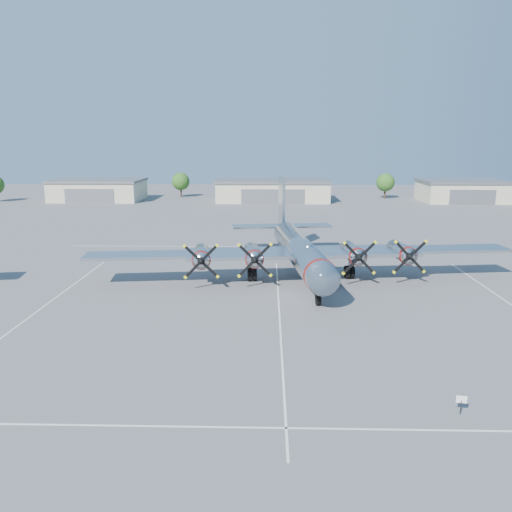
{
  "coord_description": "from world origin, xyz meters",
  "views": [
    {
      "loc": [
        -1.02,
        -46.15,
        15.17
      ],
      "look_at": [
        -2.33,
        5.31,
        3.2
      ],
      "focal_mm": 35.0,
      "sensor_mm": 36.0,
      "label": 1
    }
  ],
  "objects_px": {
    "hangar_west": "(98,190)",
    "main_bomber_b29": "(298,275)",
    "info_placard": "(461,401)",
    "tree_east": "(385,183)",
    "hangar_center": "(273,190)",
    "tree_west": "(181,181)",
    "hangar_east": "(462,191)"
  },
  "relations": [
    {
      "from": "hangar_west",
      "to": "main_bomber_b29",
      "type": "xyz_separation_m",
      "value": [
        47.4,
        -72.42,
        -2.71
      ]
    },
    {
      "from": "hangar_east",
      "to": "info_placard",
      "type": "height_order",
      "value": "hangar_east"
    },
    {
      "from": "hangar_center",
      "to": "tree_west",
      "type": "height_order",
      "value": "tree_west"
    },
    {
      "from": "tree_east",
      "to": "info_placard",
      "type": "height_order",
      "value": "tree_east"
    },
    {
      "from": "hangar_west",
      "to": "tree_west",
      "type": "bearing_deg",
      "value": 21.89
    },
    {
      "from": "tree_east",
      "to": "info_placard",
      "type": "relative_size",
      "value": 5.89
    },
    {
      "from": "hangar_east",
      "to": "tree_west",
      "type": "xyz_separation_m",
      "value": [
        -73.0,
        8.04,
        1.51
      ]
    },
    {
      "from": "tree_east",
      "to": "hangar_west",
      "type": "bearing_deg",
      "value": -175.4
    },
    {
      "from": "hangar_west",
      "to": "hangar_east",
      "type": "xyz_separation_m",
      "value": [
        93.0,
        0.0,
        0.0
      ]
    },
    {
      "from": "hangar_center",
      "to": "main_bomber_b29",
      "type": "height_order",
      "value": "hangar_center"
    },
    {
      "from": "hangar_east",
      "to": "tree_east",
      "type": "relative_size",
      "value": 3.1
    },
    {
      "from": "hangar_center",
      "to": "tree_east",
      "type": "relative_size",
      "value": 4.31
    },
    {
      "from": "hangar_center",
      "to": "main_bomber_b29",
      "type": "distance_m",
      "value": 72.51
    },
    {
      "from": "hangar_west",
      "to": "info_placard",
      "type": "bearing_deg",
      "value": -61.76
    },
    {
      "from": "hangar_west",
      "to": "info_placard",
      "type": "height_order",
      "value": "hangar_west"
    },
    {
      "from": "hangar_east",
      "to": "main_bomber_b29",
      "type": "xyz_separation_m",
      "value": [
        -45.6,
        -72.42,
        -2.71
      ]
    },
    {
      "from": "tree_east",
      "to": "info_placard",
      "type": "xyz_separation_m",
      "value": [
        -20.06,
        -108.31,
        -3.43
      ]
    },
    {
      "from": "hangar_east",
      "to": "main_bomber_b29",
      "type": "bearing_deg",
      "value": -122.2
    },
    {
      "from": "info_placard",
      "to": "hangar_center",
      "type": "bearing_deg",
      "value": 105.87
    },
    {
      "from": "tree_east",
      "to": "tree_west",
      "type": "bearing_deg",
      "value": 177.92
    },
    {
      "from": "info_placard",
      "to": "tree_west",
      "type": "bearing_deg",
      "value": 117.9
    },
    {
      "from": "hangar_west",
      "to": "tree_west",
      "type": "distance_m",
      "value": 21.61
    },
    {
      "from": "hangar_center",
      "to": "tree_east",
      "type": "distance_m",
      "value": 30.64
    },
    {
      "from": "main_bomber_b29",
      "to": "info_placard",
      "type": "distance_m",
      "value": 30.8
    },
    {
      "from": "tree_west",
      "to": "main_bomber_b29",
      "type": "relative_size",
      "value": 0.14
    },
    {
      "from": "tree_west",
      "to": "tree_east",
      "type": "distance_m",
      "value": 55.04
    },
    {
      "from": "hangar_west",
      "to": "hangar_center",
      "type": "relative_size",
      "value": 0.79
    },
    {
      "from": "hangar_west",
      "to": "info_placard",
      "type": "relative_size",
      "value": 20.04
    },
    {
      "from": "hangar_center",
      "to": "hangar_east",
      "type": "bearing_deg",
      "value": 0.0
    },
    {
      "from": "info_placard",
      "to": "tree_east",
      "type": "bearing_deg",
      "value": 89.83
    },
    {
      "from": "hangar_east",
      "to": "tree_west",
      "type": "height_order",
      "value": "tree_west"
    },
    {
      "from": "hangar_center",
      "to": "hangar_east",
      "type": "distance_m",
      "value": 48.0
    }
  ]
}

